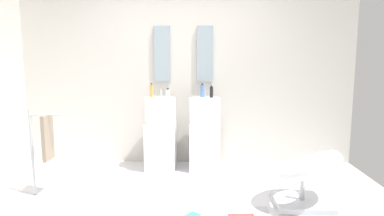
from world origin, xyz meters
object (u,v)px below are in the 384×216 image
at_px(soap_bottle_black, 211,92).
at_px(soap_bottle_amber, 152,91).
at_px(towel_rack, 45,139).
at_px(lounge_chair, 303,172).
at_px(soap_bottle_clear, 168,93).
at_px(soap_bottle_blue, 202,91).
at_px(pedestal_sink_right, 205,133).
at_px(pedestal_sink_left, 161,133).

relative_size(soap_bottle_black, soap_bottle_amber, 0.84).
distance_m(towel_rack, soap_bottle_amber, 1.49).
bearing_deg(lounge_chair, soap_bottle_clear, 140.42).
xyz_separation_m(soap_bottle_clear, soap_bottle_blue, (0.47, -0.00, 0.03)).
distance_m(lounge_chair, soap_bottle_clear, 2.07).
bearing_deg(soap_bottle_black, pedestal_sink_right, -148.55).
relative_size(soap_bottle_black, soap_bottle_blue, 0.88).
relative_size(pedestal_sink_right, soap_bottle_black, 6.58).
relative_size(lounge_chair, soap_bottle_amber, 5.62).
bearing_deg(towel_rack, pedestal_sink_right, 28.67).
bearing_deg(towel_rack, soap_bottle_clear, 40.53).
distance_m(lounge_chair, soap_bottle_amber, 2.20).
bearing_deg(soap_bottle_blue, soap_bottle_amber, -174.68).
relative_size(towel_rack, soap_bottle_blue, 5.09).
bearing_deg(soap_bottle_black, soap_bottle_blue, 159.02).
relative_size(pedestal_sink_left, soap_bottle_amber, 5.50).
height_order(soap_bottle_black, soap_bottle_blue, soap_bottle_blue).
height_order(lounge_chair, soap_bottle_clear, soap_bottle_clear).
height_order(pedestal_sink_left, lounge_chair, pedestal_sink_left).
bearing_deg(pedestal_sink_right, lounge_chair, -48.79).
bearing_deg(soap_bottle_clear, pedestal_sink_right, -11.62).
relative_size(pedestal_sink_right, soap_bottle_amber, 5.50).
height_order(pedestal_sink_left, soap_bottle_blue, soap_bottle_blue).
relative_size(pedestal_sink_left, soap_bottle_blue, 5.79).
bearing_deg(soap_bottle_black, lounge_chair, -52.71).
xyz_separation_m(lounge_chair, soap_bottle_blue, (-1.03, 1.24, 0.72)).
relative_size(soap_bottle_amber, soap_bottle_blue, 1.05).
height_order(pedestal_sink_right, soap_bottle_black, soap_bottle_black).
bearing_deg(lounge_chair, towel_rack, 176.10).
bearing_deg(soap_bottle_blue, soap_bottle_clear, 179.67).
bearing_deg(pedestal_sink_left, pedestal_sink_right, 0.00).
height_order(lounge_chair, soap_bottle_blue, soap_bottle_blue).
distance_m(pedestal_sink_left, lounge_chair, 1.97).
distance_m(pedestal_sink_right, soap_bottle_black, 0.56).
distance_m(soap_bottle_black, soap_bottle_amber, 0.81).
bearing_deg(lounge_chair, pedestal_sink_left, 144.51).
xyz_separation_m(lounge_chair, soap_bottle_clear, (-1.50, 1.24, 0.69)).
bearing_deg(pedestal_sink_left, towel_rack, -140.16).
bearing_deg(lounge_chair, soap_bottle_amber, 145.52).
xyz_separation_m(lounge_chair, towel_rack, (-2.74, 0.19, 0.28)).
relative_size(pedestal_sink_left, pedestal_sink_right, 1.00).
bearing_deg(pedestal_sink_right, towel_rack, -151.33).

